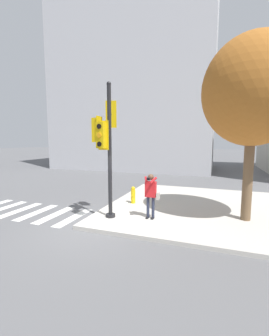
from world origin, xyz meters
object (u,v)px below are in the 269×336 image
(person_photographer, at_px, (151,192))
(fire_hydrant, at_px, (133,195))
(traffic_signal_pole, at_px, (106,137))
(street_tree, at_px, (253,92))

(person_photographer, distance_m, fire_hydrant, 2.26)
(traffic_signal_pole, xyz_separation_m, person_photographer, (1.65, 0.40, -2.03))
(traffic_signal_pole, xyz_separation_m, street_tree, (5.01, 1.44, 1.57))
(person_photographer, xyz_separation_m, fire_hydrant, (-1.35, 1.71, -0.62))
(street_tree, height_order, fire_hydrant, street_tree)
(traffic_signal_pole, bearing_deg, person_photographer, 13.76)
(traffic_signal_pole, bearing_deg, street_tree, 16.04)
(fire_hydrant, bearing_deg, traffic_signal_pole, -98.23)
(person_photographer, xyz_separation_m, street_tree, (3.36, 1.04, 3.60))
(street_tree, bearing_deg, person_photographer, -162.85)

